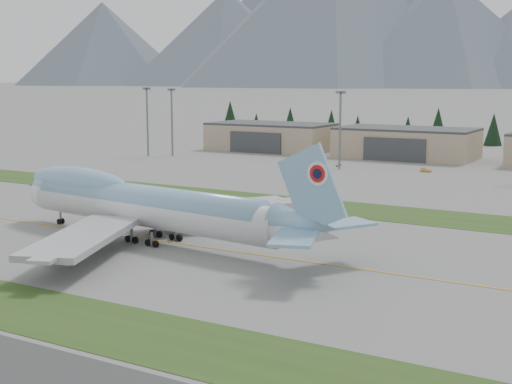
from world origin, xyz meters
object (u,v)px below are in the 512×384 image
Objects in this scene: hangar_center at (406,143)px; service_vehicle_b at (426,172)px; boeing_747_freighter at (146,205)px; hangar_left at (272,137)px; service_vehicle_a at (339,166)px.

service_vehicle_b is (17.76, -34.86, -5.39)m from hangar_center.
boeing_747_freighter reaches higher than hangar_left.
hangar_left is 1.00× the size of hangar_center.
service_vehicle_a is (-11.13, -34.78, -5.39)m from hangar_center.
hangar_center is 16.03× the size of service_vehicle_a.
hangar_center is at bearing 32.66° from service_vehicle_b.
service_vehicle_b is at bearing -63.01° from hangar_center.
hangar_center reaches higher than service_vehicle_b.
hangar_center is 36.92m from service_vehicle_a.
hangar_center is (-2.46, 150.62, -0.95)m from boeing_747_freighter.
hangar_left is 55.00m from hangar_center.
hangar_center is at bearing 61.78° from service_vehicle_a.
boeing_747_freighter is at bearing -89.07° from hangar_center.
service_vehicle_b is at bearing -25.60° from hangar_left.
boeing_747_freighter is 1.52× the size of hangar_center.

